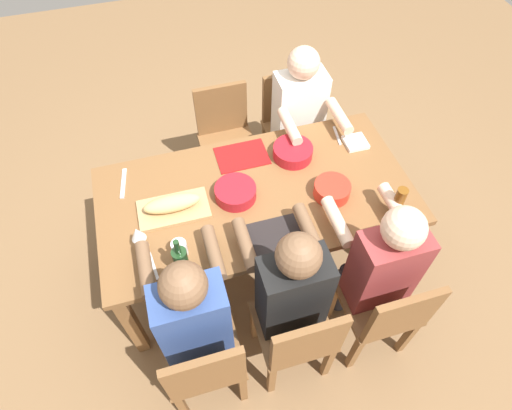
% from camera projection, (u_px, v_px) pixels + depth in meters
% --- Properties ---
extents(ground_plane, '(8.00, 8.00, 0.00)m').
position_uv_depth(ground_plane, '(256.00, 258.00, 3.10)').
color(ground_plane, brown).
extents(dining_table, '(1.84, 0.95, 0.74)m').
position_uv_depth(dining_table, '(256.00, 202.00, 2.58)').
color(dining_table, brown).
rests_on(dining_table, ground_plane).
extents(chair_far_right, '(0.40, 0.40, 0.85)m').
position_uv_depth(chair_far_right, '(290.00, 122.00, 3.27)').
color(chair_far_right, brown).
rests_on(chair_far_right, ground_plane).
extents(diner_far_right, '(0.41, 0.53, 1.20)m').
position_uv_depth(diner_far_right, '(301.00, 116.00, 2.99)').
color(diner_far_right, '#2D2D38').
rests_on(diner_far_right, ground_plane).
extents(chair_near_right, '(0.40, 0.40, 0.85)m').
position_uv_depth(chair_near_right, '(386.00, 312.00, 2.34)').
color(chair_near_right, brown).
rests_on(chair_near_right, ground_plane).
extents(diner_near_right, '(0.41, 0.53, 1.20)m').
position_uv_depth(diner_near_right, '(380.00, 264.00, 2.28)').
color(diner_near_right, '#2D2D38').
rests_on(diner_near_right, ground_plane).
extents(chair_near_center, '(0.40, 0.40, 0.85)m').
position_uv_depth(chair_near_center, '(299.00, 337.00, 2.26)').
color(chair_near_center, brown).
rests_on(chair_near_center, ground_plane).
extents(diner_near_center, '(0.41, 0.53, 1.20)m').
position_uv_depth(diner_near_center, '(290.00, 288.00, 2.19)').
color(diner_near_center, '#2D2D38').
rests_on(diner_near_center, ground_plane).
extents(chair_near_left, '(0.40, 0.40, 0.85)m').
position_uv_depth(chair_near_left, '(205.00, 365.00, 2.17)').
color(chair_near_left, brown).
rests_on(chair_near_left, ground_plane).
extents(diner_near_left, '(0.41, 0.53, 1.20)m').
position_uv_depth(diner_near_left, '(193.00, 315.00, 2.11)').
color(diner_near_left, '#2D2D38').
rests_on(diner_near_left, ground_plane).
extents(chair_far_center, '(0.40, 0.40, 0.85)m').
position_uv_depth(chair_far_center, '(226.00, 135.00, 3.18)').
color(chair_far_center, brown).
rests_on(chair_far_center, ground_plane).
extents(serving_bowl_fruit, '(0.24, 0.24, 0.08)m').
position_uv_depth(serving_bowl_fruit, '(235.00, 192.00, 2.46)').
color(serving_bowl_fruit, '#B21923').
rests_on(serving_bowl_fruit, dining_table).
extents(serving_bowl_greens, '(0.25, 0.25, 0.08)m').
position_uv_depth(serving_bowl_greens, '(293.00, 151.00, 2.66)').
color(serving_bowl_greens, '#B21923').
rests_on(serving_bowl_greens, dining_table).
extents(serving_bowl_pasta, '(0.21, 0.21, 0.08)m').
position_uv_depth(serving_bowl_pasta, '(332.00, 189.00, 2.47)').
color(serving_bowl_pasta, red).
rests_on(serving_bowl_pasta, dining_table).
extents(cutting_board, '(0.40, 0.23, 0.02)m').
position_uv_depth(cutting_board, '(174.00, 209.00, 2.43)').
color(cutting_board, tan).
rests_on(cutting_board, dining_table).
extents(bread_loaf, '(0.32, 0.11, 0.09)m').
position_uv_depth(bread_loaf, '(172.00, 203.00, 2.39)').
color(bread_loaf, tan).
rests_on(bread_loaf, cutting_board).
extents(wine_bottle, '(0.08, 0.08, 0.29)m').
position_uv_depth(wine_bottle, '(181.00, 262.00, 2.11)').
color(wine_bottle, '#193819').
rests_on(wine_bottle, dining_table).
extents(beer_bottle, '(0.06, 0.06, 0.22)m').
position_uv_depth(beer_bottle, '(398.00, 203.00, 2.33)').
color(beer_bottle, brown).
rests_on(beer_bottle, dining_table).
extents(wine_glass, '(0.08, 0.08, 0.17)m').
position_uv_depth(wine_glass, '(138.00, 234.00, 2.20)').
color(wine_glass, silver).
rests_on(wine_glass, dining_table).
extents(fork_far_right, '(0.04, 0.17, 0.01)m').
position_uv_depth(fork_far_right, '(337.00, 136.00, 2.80)').
color(fork_far_right, silver).
rests_on(fork_far_right, dining_table).
extents(fork_near_right, '(0.02, 0.17, 0.01)m').
position_uv_depth(fork_near_right, '(335.00, 221.00, 2.39)').
color(fork_near_right, silver).
rests_on(fork_near_right, dining_table).
extents(placemat_near_center, '(0.32, 0.23, 0.01)m').
position_uv_depth(placemat_near_center, '(272.00, 236.00, 2.33)').
color(placemat_near_center, black).
rests_on(placemat_near_center, dining_table).
extents(cup_near_left, '(0.08, 0.08, 0.10)m').
position_uv_depth(cup_near_left, '(180.00, 249.00, 2.23)').
color(cup_near_left, white).
rests_on(cup_near_left, dining_table).
extents(fork_near_left, '(0.04, 0.17, 0.01)m').
position_uv_depth(fork_near_left, '(154.00, 266.00, 2.22)').
color(fork_near_left, silver).
rests_on(fork_near_left, dining_table).
extents(placemat_far_center, '(0.32, 0.23, 0.01)m').
position_uv_depth(placemat_far_center, '(242.00, 156.00, 2.69)').
color(placemat_far_center, maroon).
rests_on(placemat_far_center, dining_table).
extents(carving_knife, '(0.06, 0.23, 0.01)m').
position_uv_depth(carving_knife, '(123.00, 183.00, 2.56)').
color(carving_knife, silver).
rests_on(carving_knife, dining_table).
extents(napkin_stack, '(0.14, 0.14, 0.02)m').
position_uv_depth(napkin_stack, '(355.00, 142.00, 2.75)').
color(napkin_stack, white).
rests_on(napkin_stack, dining_table).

